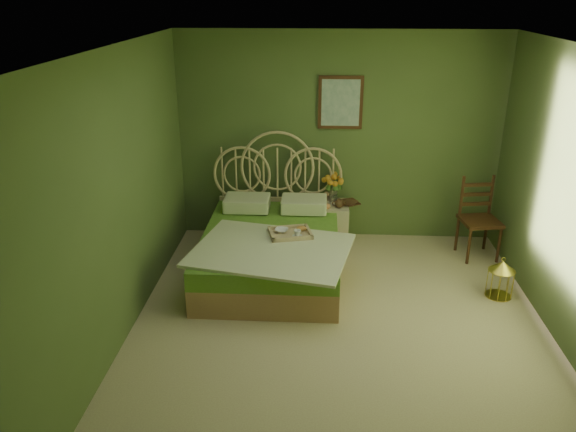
# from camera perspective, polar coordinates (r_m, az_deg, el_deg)

# --- Properties ---
(floor) EXTENTS (4.50, 4.50, 0.00)m
(floor) POSITION_cam_1_polar(r_m,az_deg,el_deg) (5.53, 5.25, -11.35)
(floor) COLOR #C7BA8F
(floor) RESTS_ON ground
(ceiling) EXTENTS (4.50, 4.50, 0.00)m
(ceiling) POSITION_cam_1_polar(r_m,az_deg,el_deg) (4.63, 6.42, 16.55)
(ceiling) COLOR silver
(ceiling) RESTS_ON wall_back
(wall_back) EXTENTS (4.00, 0.00, 4.00)m
(wall_back) POSITION_cam_1_polar(r_m,az_deg,el_deg) (7.07, 5.14, 7.86)
(wall_back) COLOR #536937
(wall_back) RESTS_ON floor
(wall_left) EXTENTS (0.00, 4.50, 4.50)m
(wall_left) POSITION_cam_1_polar(r_m,az_deg,el_deg) (5.23, -16.67, 1.76)
(wall_left) COLOR #536937
(wall_left) RESTS_ON floor
(wall_art) EXTENTS (0.54, 0.04, 0.64)m
(wall_art) POSITION_cam_1_polar(r_m,az_deg,el_deg) (6.95, 5.36, 11.40)
(wall_art) COLOR #36200E
(wall_art) RESTS_ON wall_back
(bed) EXTENTS (1.79, 2.26, 1.40)m
(bed) POSITION_cam_1_polar(r_m,az_deg,el_deg) (6.39, -1.69, -3.14)
(bed) COLOR #A98354
(bed) RESTS_ON floor
(nightstand) EXTENTS (0.47, 0.48, 0.95)m
(nightstand) POSITION_cam_1_polar(r_m,az_deg,el_deg) (7.13, 4.25, -0.08)
(nightstand) COLOR beige
(nightstand) RESTS_ON floor
(chair) EXTENTS (0.49, 0.49, 0.97)m
(chair) POSITION_cam_1_polar(r_m,az_deg,el_deg) (7.11, 18.85, 0.33)
(chair) COLOR #36200E
(chair) RESTS_ON floor
(birdcage) EXTENTS (0.27, 0.27, 0.41)m
(birdcage) POSITION_cam_1_polar(r_m,az_deg,el_deg) (6.34, 20.77, -6.02)
(birdcage) COLOR gold
(birdcage) RESTS_ON floor
(book_lower) EXTENTS (0.26, 0.29, 0.02)m
(book_lower) POSITION_cam_1_polar(r_m,az_deg,el_deg) (7.07, 5.70, 1.31)
(book_lower) COLOR #381E0F
(book_lower) RESTS_ON nightstand
(book_upper) EXTENTS (0.22, 0.25, 0.02)m
(book_upper) POSITION_cam_1_polar(r_m,az_deg,el_deg) (7.07, 5.71, 1.45)
(book_upper) COLOR #472819
(book_upper) RESTS_ON nightstand
(cereal_bowl) EXTENTS (0.16, 0.16, 0.04)m
(cereal_bowl) POSITION_cam_1_polar(r_m,az_deg,el_deg) (6.19, -0.67, -1.47)
(cereal_bowl) COLOR white
(cereal_bowl) RESTS_ON bed
(coffee_cup) EXTENTS (0.09, 0.09, 0.07)m
(coffee_cup) POSITION_cam_1_polar(r_m,az_deg,el_deg) (6.07, 0.96, -1.76)
(coffee_cup) COLOR white
(coffee_cup) RESTS_ON bed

